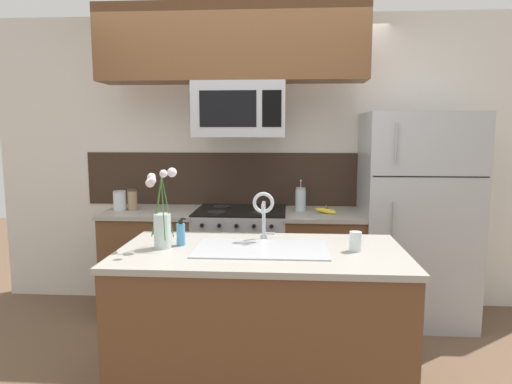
% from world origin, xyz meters
% --- Properties ---
extents(ground_plane, '(10.00, 10.00, 0.00)m').
position_xyz_m(ground_plane, '(0.00, 0.00, 0.00)').
color(ground_plane, brown).
extents(rear_partition, '(5.20, 0.10, 2.60)m').
position_xyz_m(rear_partition, '(0.30, 1.28, 1.30)').
color(rear_partition, silver).
rests_on(rear_partition, ground).
extents(splash_band, '(2.92, 0.01, 0.48)m').
position_xyz_m(splash_band, '(0.00, 1.22, 1.15)').
color(splash_band, '#332319').
rests_on(splash_band, rear_partition).
extents(back_counter_left, '(0.79, 0.65, 0.91)m').
position_xyz_m(back_counter_left, '(-0.76, 0.90, 0.46)').
color(back_counter_left, brown).
rests_on(back_counter_left, ground).
extents(back_counter_right, '(0.67, 0.65, 0.91)m').
position_xyz_m(back_counter_right, '(0.70, 0.90, 0.46)').
color(back_counter_right, brown).
rests_on(back_counter_right, ground).
extents(stove_range, '(0.76, 0.64, 0.93)m').
position_xyz_m(stove_range, '(0.00, 0.90, 0.46)').
color(stove_range, '#A8AAAF').
rests_on(stove_range, ground).
extents(microwave, '(0.74, 0.40, 0.44)m').
position_xyz_m(microwave, '(0.00, 0.88, 1.76)').
color(microwave, '#A8AAAF').
extents(upper_cabinet_band, '(2.16, 0.34, 0.60)m').
position_xyz_m(upper_cabinet_band, '(-0.06, 0.85, 2.28)').
color(upper_cabinet_band, brown).
extents(refrigerator, '(0.88, 0.74, 1.73)m').
position_xyz_m(refrigerator, '(1.46, 0.92, 0.87)').
color(refrigerator, '#A8AAAF').
rests_on(refrigerator, ground).
extents(storage_jar_tall, '(0.11, 0.11, 0.17)m').
position_xyz_m(storage_jar_tall, '(-1.04, 0.88, 0.99)').
color(storage_jar_tall, silver).
rests_on(storage_jar_tall, back_counter_left).
extents(storage_jar_medium, '(0.08, 0.08, 0.18)m').
position_xyz_m(storage_jar_medium, '(-0.94, 0.89, 1.00)').
color(storage_jar_medium, '#997F5B').
rests_on(storage_jar_medium, back_counter_left).
extents(banana_bunch, '(0.19, 0.12, 0.08)m').
position_xyz_m(banana_bunch, '(0.72, 0.84, 0.93)').
color(banana_bunch, yellow).
rests_on(banana_bunch, back_counter_right).
extents(french_press, '(0.09, 0.09, 0.27)m').
position_xyz_m(french_press, '(0.51, 0.96, 1.01)').
color(french_press, silver).
rests_on(french_press, back_counter_right).
extents(island_counter, '(1.64, 0.86, 0.91)m').
position_xyz_m(island_counter, '(0.25, -0.35, 0.46)').
color(island_counter, brown).
rests_on(island_counter, ground).
extents(kitchen_sink, '(0.76, 0.44, 0.16)m').
position_xyz_m(kitchen_sink, '(0.25, -0.35, 0.84)').
color(kitchen_sink, '#ADAFB5').
rests_on(kitchen_sink, island_counter).
extents(sink_faucet, '(0.14, 0.14, 0.31)m').
position_xyz_m(sink_faucet, '(0.25, -0.13, 1.11)').
color(sink_faucet, '#B7BABF').
rests_on(sink_faucet, island_counter).
extents(dish_soap_bottle, '(0.06, 0.05, 0.16)m').
position_xyz_m(dish_soap_bottle, '(-0.24, -0.28, 0.98)').
color(dish_soap_bottle, '#4C93C6').
rests_on(dish_soap_bottle, island_counter).
extents(drinking_glass, '(0.07, 0.07, 0.11)m').
position_xyz_m(drinking_glass, '(0.78, -0.35, 0.97)').
color(drinking_glass, silver).
rests_on(drinking_glass, island_counter).
extents(flower_vase, '(0.19, 0.20, 0.47)m').
position_xyz_m(flower_vase, '(-0.33, -0.35, 1.06)').
color(flower_vase, silver).
rests_on(flower_vase, island_counter).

